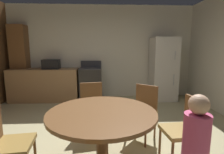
% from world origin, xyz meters
% --- Properties ---
extents(ground_plane, '(14.00, 14.00, 0.00)m').
position_xyz_m(ground_plane, '(0.00, 0.00, 0.00)').
color(ground_plane, tan).
extents(wall_back, '(5.67, 0.12, 2.70)m').
position_xyz_m(wall_back, '(0.00, 2.93, 1.35)').
color(wall_back, silver).
rests_on(wall_back, ground).
extents(kitchen_counter, '(1.87, 0.60, 0.90)m').
position_xyz_m(kitchen_counter, '(-1.60, 2.53, 0.45)').
color(kitchen_counter, '#9E754C').
rests_on(kitchen_counter, ground).
extents(pantry_column, '(0.44, 0.36, 2.10)m').
position_xyz_m(pantry_column, '(-2.32, 2.71, 1.05)').
color(pantry_column, brown).
rests_on(pantry_column, ground).
extents(oven_range, '(0.60, 0.60, 1.10)m').
position_xyz_m(oven_range, '(-0.32, 2.54, 0.47)').
color(oven_range, '#2D2B28').
rests_on(oven_range, ground).
extents(refrigerator, '(0.68, 0.68, 1.76)m').
position_xyz_m(refrigerator, '(1.75, 2.48, 0.88)').
color(refrigerator, silver).
rests_on(refrigerator, ground).
extents(microwave, '(0.44, 0.32, 0.26)m').
position_xyz_m(microwave, '(-1.40, 2.53, 1.03)').
color(microwave, black).
rests_on(microwave, kitchen_counter).
extents(dining_table, '(1.23, 1.23, 0.76)m').
position_xyz_m(dining_table, '(0.02, -0.47, 0.61)').
color(dining_table, brown).
rests_on(dining_table, ground).
extents(chair_northeast, '(0.56, 0.56, 0.87)m').
position_xyz_m(chair_northeast, '(0.68, 0.31, 0.50)').
color(chair_northeast, brown).
rests_on(chair_northeast, ground).
extents(chair_north, '(0.46, 0.46, 0.87)m').
position_xyz_m(chair_north, '(-0.16, 0.54, 0.50)').
color(chair_north, brown).
rests_on(chair_north, ground).
extents(chair_east, '(0.44, 0.44, 0.87)m').
position_xyz_m(chair_east, '(1.04, -0.37, 0.50)').
color(chair_east, brown).
rests_on(chair_east, ground).
extents(chair_west, '(0.45, 0.45, 0.87)m').
position_xyz_m(chair_west, '(-1.00, -0.60, 0.50)').
color(chair_west, brown).
rests_on(chair_west, ground).
extents(person_child, '(0.30, 0.30, 1.09)m').
position_xyz_m(person_child, '(0.83, -1.01, 0.58)').
color(person_child, '#8C337A').
rests_on(person_child, ground).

